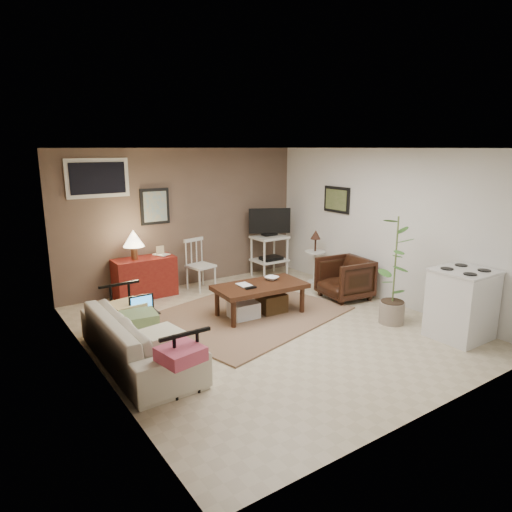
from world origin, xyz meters
TOP-DOWN VIEW (x-y plane):
  - floor at (0.00, 0.00)m, footprint 5.00×5.00m
  - art_back at (-0.55, 2.48)m, footprint 0.50×0.03m
  - art_right at (2.23, 1.05)m, footprint 0.03×0.60m
  - window at (-1.45, 2.48)m, footprint 0.96×0.03m
  - rug at (0.03, 0.58)m, footprint 3.05×2.67m
  - coffee_table at (0.18, 0.46)m, footprint 1.36×0.77m
  - sofa at (-1.80, 0.02)m, footprint 0.59×2.02m
  - sofa_pillows at (-1.75, -0.21)m, footprint 0.39×1.92m
  - sofa_end_rails at (-1.68, 0.02)m, footprint 0.54×2.02m
  - laptop at (-1.61, 0.37)m, footprint 0.31×0.23m
  - red_console at (-0.90, 2.24)m, footprint 0.99×0.44m
  - spindle_chair at (0.07, 2.10)m, footprint 0.47×0.47m
  - tv_stand at (1.55, 2.09)m, footprint 0.72×0.50m
  - side_table at (1.96, 1.27)m, footprint 0.36×0.36m
  - armchair at (1.77, 0.33)m, footprint 0.76×0.80m
  - potted_plant at (1.55, -0.82)m, footprint 0.38×0.38m
  - stove at (1.88, -1.64)m, footprint 0.70×0.65m
  - bowl at (0.47, 0.56)m, footprint 0.20×0.11m
  - book_table at (-0.11, 0.55)m, footprint 0.17×0.02m
  - book_console at (-0.65, 2.22)m, footprint 0.18×0.09m

SIDE VIEW (x-z plane):
  - floor at x=0.00m, z-range 0.00..0.00m
  - rug at x=0.03m, z-range 0.00..0.03m
  - coffee_table at x=0.18m, z-range 0.03..0.53m
  - sofa_end_rails at x=-1.68m, z-range 0.00..0.68m
  - armchair at x=1.77m, z-range 0.00..0.74m
  - red_console at x=-0.90m, z-range -0.18..0.97m
  - sofa at x=-1.80m, z-range 0.00..0.79m
  - spindle_chair at x=0.07m, z-range -0.03..0.85m
  - stove at x=1.88m, z-range 0.00..0.92m
  - sofa_pillows at x=-1.75m, z-range 0.42..0.55m
  - laptop at x=-1.61m, z-range 0.41..0.62m
  - bowl at x=0.47m, z-range 0.47..0.67m
  - book_table at x=-0.11m, z-range 0.47..0.70m
  - side_table at x=1.96m, z-range 0.12..1.09m
  - tv_stand at x=1.55m, z-range 0.04..1.34m
  - book_console at x=-0.65m, z-range 0.66..0.90m
  - potted_plant at x=1.55m, z-range 0.05..1.59m
  - art_back at x=-0.55m, z-range 1.15..1.75m
  - art_right at x=2.23m, z-range 1.29..1.75m
  - window at x=-1.45m, z-range 1.65..2.25m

